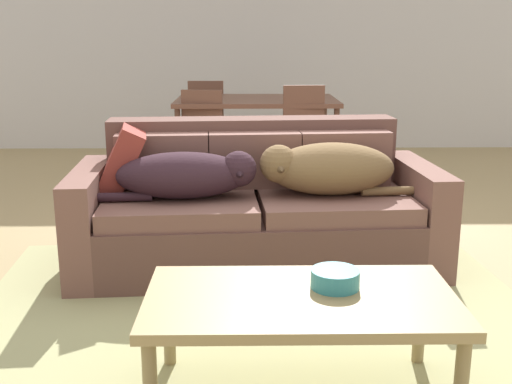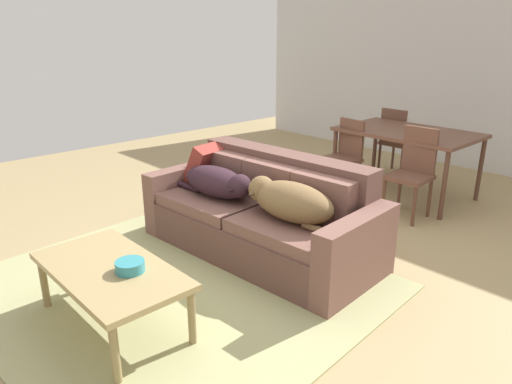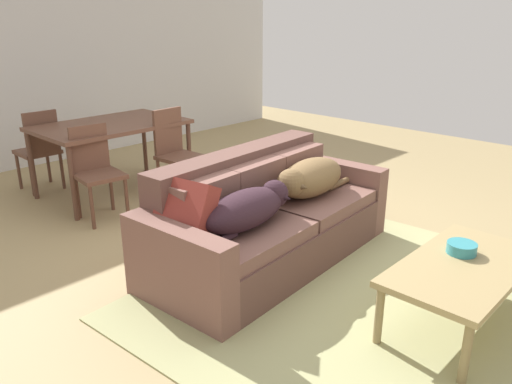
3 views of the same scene
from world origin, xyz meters
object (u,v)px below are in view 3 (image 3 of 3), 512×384
dining_chair_near_right (175,149)px  couch (265,220)px  throw_pillow_by_left_arm (184,211)px  dining_chair_near_left (96,168)px  dining_table (111,129)px  dining_chair_far_left (40,147)px  dog_on_right_cushion (309,178)px  dog_on_left_cushion (248,208)px  bowl_on_coffee_table (462,248)px  coffee_table (463,271)px

dining_chair_near_right → couch: bearing=-107.6°
throw_pillow_by_left_arm → dining_chair_near_left: bearing=79.0°
dining_table → dining_chair_far_left: 0.84m
throw_pillow_by_left_arm → dining_chair_far_left: bearing=83.6°
dog_on_right_cushion → dining_chair_near_left: size_ratio=1.03×
dining_chair_far_left → dog_on_left_cushion: bearing=92.0°
couch → throw_pillow_by_left_arm: 0.85m
throw_pillow_by_left_arm → bowl_on_coffee_table: 1.80m
coffee_table → dog_on_left_cushion: bearing=111.7°
dog_on_left_cushion → dining_table: bearing=76.4°
bowl_on_coffee_table → dining_chair_near_left: dining_chair_near_left is taller
dining_table → coffee_table: bearing=-88.4°
coffee_table → dining_chair_near_right: dining_chair_near_right is taller
couch → coffee_table: 1.51m
throw_pillow_by_left_arm → dining_table: (0.83, 2.27, 0.08)m
couch → dining_chair_near_left: (-0.46, 1.74, 0.17)m
couch → bowl_on_coffee_table: couch is taller
dining_chair_near_right → dog_on_right_cushion: bearing=-94.3°
bowl_on_coffee_table → dining_chair_far_left: dining_chair_far_left is taller
dog_on_left_cushion → couch: bearing=21.9°
couch → coffee_table: (0.14, -1.51, 0.05)m
bowl_on_coffee_table → dog_on_right_cushion: bearing=84.7°
coffee_table → dining_chair_far_left: dining_chair_far_left is taller
dog_on_left_cushion → dining_chair_near_right: dining_chair_near_right is taller
throw_pillow_by_left_arm → dining_chair_far_left: dining_chair_far_left is taller
bowl_on_coffee_table → dining_chair_far_left: (-0.75, 4.33, 0.04)m
coffee_table → dining_chair_near_right: bearing=84.6°
bowl_on_coffee_table → dining_chair_near_left: 3.26m
dog_on_right_cushion → dining_table: size_ratio=0.61×
couch → throw_pillow_by_left_arm: (-0.80, 0.00, 0.31)m
dining_chair_near_left → dog_on_left_cushion: bearing=-80.7°
couch → dog_on_left_cushion: couch is taller
dog_on_right_cushion → bowl_on_coffee_table: bearing=-99.2°
dining_table → dining_chair_near_left: dining_chair_near_left is taller
dining_table → dining_chair_far_left: size_ratio=1.67×
throw_pillow_by_left_arm → dining_table: 2.42m
dining_chair_far_left → coffee_table: bearing=98.3°
bowl_on_coffee_table → throw_pillow_by_left_arm: bearing=126.9°
dining_table → dining_chair_far_left: (-0.51, 0.63, -0.21)m
couch → dining_chair_far_left: (-0.47, 2.90, 0.17)m
dining_chair_near_right → dining_chair_far_left: (-0.92, 1.20, -0.01)m
dining_table → dog_on_left_cushion: bearing=-99.7°
dog_on_left_cushion → bowl_on_coffee_table: dog_on_left_cushion is taller
dog_on_right_cushion → dog_on_left_cushion: bearing=-178.6°
dining_table → dining_chair_near_right: 0.72m
bowl_on_coffee_table → dining_chair_far_left: bearing=99.8°
coffee_table → bowl_on_coffee_table: 0.17m
dining_table → dining_chair_near_left: size_ratio=1.69×
dog_on_left_cushion → throw_pillow_by_left_arm: size_ratio=2.27×
bowl_on_coffee_table → dining_table: bearing=93.7°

